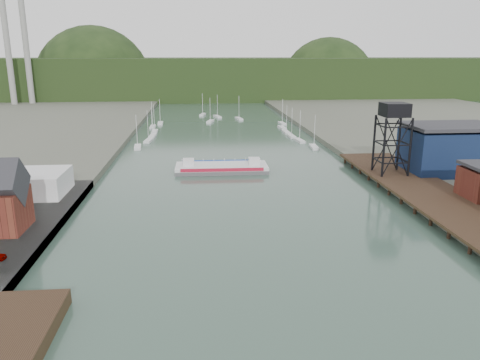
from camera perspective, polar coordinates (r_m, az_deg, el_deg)
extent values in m
plane|color=#2C453D|center=(51.87, 5.48, -18.33)|extent=(600.00, 600.00, 0.00)
cube|color=black|center=(102.16, 21.53, -1.10)|extent=(14.00, 70.00, 0.50)
cylinder|color=black|center=(99.93, 18.39, -1.81)|extent=(0.60, 0.60, 2.20)
cylinder|color=black|center=(105.26, 24.40, -1.57)|extent=(0.60, 0.60, 2.20)
cube|color=silver|center=(102.06, -25.31, -0.38)|extent=(18.00, 12.00, 4.50)
cylinder|color=black|center=(107.44, 17.14, 3.75)|extent=(0.50, 0.50, 13.00)
cylinder|color=black|center=(109.84, 20.05, 3.75)|extent=(0.50, 0.50, 13.00)
cylinder|color=black|center=(112.91, 16.01, 4.36)|extent=(0.50, 0.50, 13.00)
cylinder|color=black|center=(115.20, 18.81, 4.35)|extent=(0.50, 0.50, 13.00)
cube|color=black|center=(110.16, 18.34, 8.15)|extent=(5.50, 5.50, 3.00)
cube|color=#0B1733|center=(120.05, 24.17, 3.23)|extent=(20.00, 14.00, 10.00)
cube|color=#2D2D33|center=(119.12, 24.47, 6.01)|extent=(20.50, 14.50, 0.80)
cube|color=silver|center=(150.26, -12.37, 3.93)|extent=(2.67, 7.65, 0.90)
cube|color=silver|center=(161.14, -11.09, 4.73)|extent=(2.81, 7.67, 0.90)
cube|color=silver|center=(169.78, -10.61, 5.27)|extent=(2.35, 7.59, 0.90)
cube|color=silver|center=(179.53, -10.36, 5.81)|extent=(2.01, 7.50, 0.90)
cube|color=silver|center=(191.75, -10.60, 6.38)|extent=(2.00, 7.50, 0.90)
cube|color=silver|center=(201.25, -9.69, 6.82)|extent=(2.16, 7.54, 0.90)
cube|color=silver|center=(148.74, 9.00, 3.98)|extent=(2.53, 7.62, 0.90)
cube|color=silver|center=(159.24, 7.27, 4.77)|extent=(2.76, 7.67, 0.90)
cube|color=silver|center=(167.49, 6.29, 5.31)|extent=(2.22, 7.56, 0.90)
cube|color=silver|center=(176.16, 5.66, 5.81)|extent=(2.18, 7.54, 0.90)
cube|color=silver|center=(187.01, 5.15, 6.36)|extent=(2.46, 7.61, 0.90)
cube|color=silver|center=(198.68, 5.16, 6.87)|extent=(2.48, 7.61, 0.90)
cube|color=silver|center=(204.50, -3.64, 7.13)|extent=(3.78, 7.76, 0.90)
cube|color=silver|center=(213.17, -0.13, 7.49)|extent=(3.31, 7.74, 0.90)
cube|color=silver|center=(220.48, -2.76, 7.72)|extent=(3.76, 7.76, 0.90)
cube|color=silver|center=(228.24, -4.57, 7.94)|extent=(3.40, 7.74, 0.90)
cylinder|color=gray|center=(290.75, -26.42, 13.86)|extent=(3.20, 3.20, 60.00)
cylinder|color=gray|center=(292.79, -24.57, 14.06)|extent=(3.20, 3.20, 60.00)
cube|color=black|center=(342.99, -3.83, 12.28)|extent=(500.00, 120.00, 28.00)
sphere|color=black|center=(350.45, -17.26, 11.06)|extent=(80.00, 80.00, 80.00)
sphere|color=black|center=(366.70, 10.63, 11.30)|extent=(70.00, 70.00, 70.00)
cube|color=#545356|center=(117.82, -2.26, 1.29)|extent=(23.07, 9.52, 0.92)
cube|color=silver|center=(117.63, -2.26, 1.69)|extent=(23.07, 9.52, 0.73)
cube|color=#B6142F|center=(113.09, -2.18, 1.23)|extent=(20.18, 0.44, 0.83)
cube|color=#163A98|center=(122.10, -2.34, 2.27)|extent=(20.18, 0.44, 0.83)
cube|color=silver|center=(117.39, -6.30, 2.13)|extent=(2.79, 2.79, 1.83)
cube|color=silver|center=(117.95, 1.75, 2.28)|extent=(2.79, 2.79, 1.83)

